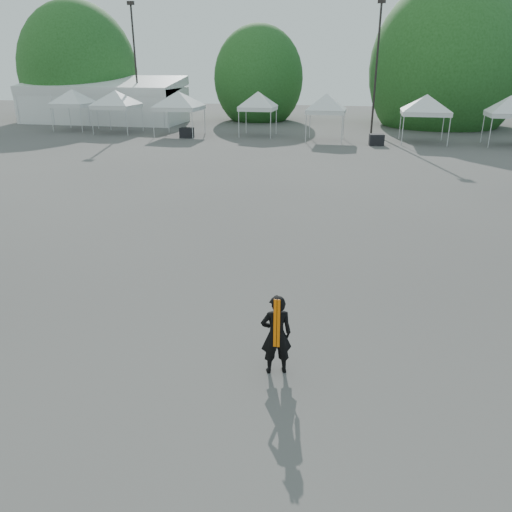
# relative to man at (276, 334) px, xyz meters

# --- Properties ---
(ground) EXTENTS (120.00, 120.00, 0.00)m
(ground) POSITION_rel_man_xyz_m (-1.15, 2.67, -0.78)
(ground) COLOR #474442
(ground) RESTS_ON ground
(marquee) EXTENTS (15.00, 6.25, 4.23)m
(marquee) POSITION_rel_man_xyz_m (-23.15, 37.67, 1.19)
(marquee) COLOR silver
(marquee) RESTS_ON ground
(light_pole_west) EXTENTS (0.60, 0.25, 10.30)m
(light_pole_west) POSITION_rel_man_xyz_m (-19.15, 36.67, 4.99)
(light_pole_west) COLOR black
(light_pole_west) RESTS_ON ground
(light_pole_east) EXTENTS (0.60, 0.25, 9.80)m
(light_pole_east) POSITION_rel_man_xyz_m (1.85, 34.67, 4.73)
(light_pole_east) COLOR black
(light_pole_east) RESTS_ON ground
(tree_far_w) EXTENTS (4.80, 4.80, 7.30)m
(tree_far_w) POSITION_rel_man_xyz_m (-27.15, 40.67, 3.76)
(tree_far_w) COLOR #382314
(tree_far_w) RESTS_ON ground
(tree_mid_w) EXTENTS (4.16, 4.16, 6.33)m
(tree_mid_w) POSITION_rel_man_xyz_m (-9.15, 42.67, 3.15)
(tree_mid_w) COLOR #382314
(tree_mid_w) RESTS_ON ground
(tree_mid_e) EXTENTS (5.12, 5.12, 7.79)m
(tree_mid_e) POSITION_rel_man_xyz_m (7.85, 41.67, 4.06)
(tree_mid_e) COLOR #382314
(tree_mid_e) RESTS_ON ground
(tent_a) EXTENTS (4.04, 4.04, 3.88)m
(tent_a) POSITION_rel_man_xyz_m (-22.72, 31.64, 2.28)
(tent_a) COLOR silver
(tent_a) RESTS_ON ground
(tent_b) EXTENTS (4.46, 4.46, 3.88)m
(tent_b) POSITION_rel_man_xyz_m (-18.39, 30.80, 2.28)
(tent_b) COLOR silver
(tent_b) RESTS_ON ground
(tent_c) EXTENTS (4.66, 4.66, 3.88)m
(tent_c) POSITION_rel_man_xyz_m (-12.89, 30.28, 2.28)
(tent_c) COLOR silver
(tent_c) RESTS_ON ground
(tent_d) EXTENTS (3.77, 3.77, 3.88)m
(tent_d) POSITION_rel_man_xyz_m (-6.87, 31.37, 2.28)
(tent_d) COLOR silver
(tent_d) RESTS_ON ground
(tent_e) EXTENTS (3.88, 3.88, 3.88)m
(tent_e) POSITION_rel_man_xyz_m (-1.53, 29.88, 2.28)
(tent_e) COLOR silver
(tent_e) RESTS_ON ground
(tent_f) EXTENTS (4.56, 4.56, 3.88)m
(tent_f) POSITION_rel_man_xyz_m (5.39, 30.19, 2.28)
(tent_f) COLOR silver
(tent_f) RESTS_ON ground
(tent_g) EXTENTS (3.75, 3.75, 3.88)m
(tent_g) POSITION_rel_man_xyz_m (10.76, 30.00, 2.28)
(tent_g) COLOR silver
(tent_g) RESTS_ON ground
(man) EXTENTS (0.66, 0.54, 1.56)m
(man) POSITION_rel_man_xyz_m (0.00, 0.00, 0.00)
(man) COLOR black
(man) RESTS_ON ground
(crate_west) EXTENTS (0.96, 0.75, 0.74)m
(crate_west) POSITION_rel_man_xyz_m (-11.98, 29.21, -0.41)
(crate_west) COLOR black
(crate_west) RESTS_ON ground
(crate_mid) EXTENTS (1.06, 0.87, 0.77)m
(crate_mid) POSITION_rel_man_xyz_m (2.17, 28.30, -0.40)
(crate_mid) COLOR black
(crate_mid) RESTS_ON ground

